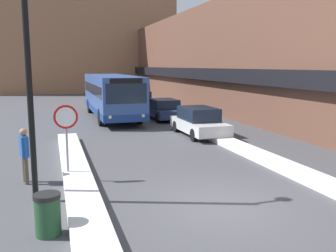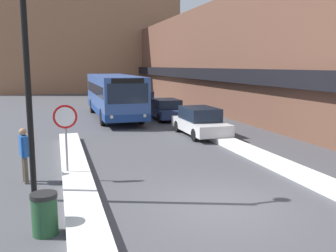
{
  "view_description": "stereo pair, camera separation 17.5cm",
  "coord_description": "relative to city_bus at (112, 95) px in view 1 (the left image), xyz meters",
  "views": [
    {
      "loc": [
        -4.29,
        -8.68,
        3.71
      ],
      "look_at": [
        -0.02,
        4.93,
        1.4
      ],
      "focal_mm": 40.0,
      "sensor_mm": 36.0,
      "label": 1
    },
    {
      "loc": [
        -4.12,
        -8.74,
        3.71
      ],
      "look_at": [
        -0.02,
        4.93,
        1.4
      ],
      "focal_mm": 40.0,
      "sensor_mm": 36.0,
      "label": 2
    }
  ],
  "objects": [
    {
      "name": "street_lamp",
      "position": [
        -4.36,
        -15.98,
        2.28
      ],
      "size": [
        1.46,
        0.36,
        6.37
      ],
      "color": "black",
      "rests_on": "ground_plane"
    },
    {
      "name": "building_row_right",
      "position": [
        10.14,
        6.15,
        2.59
      ],
      "size": [
        5.5,
        60.0,
        8.54
      ],
      "color": "brown",
      "rests_on": "ground_plane"
    },
    {
      "name": "pedestrian",
      "position": [
        -5.0,
        -14.2,
        -0.6
      ],
      "size": [
        0.32,
        0.56,
        1.77
      ],
      "rotation": [
        0.0,
        0.0,
        -1.34
      ],
      "color": "brown",
      "rests_on": "ground_plane"
    },
    {
      "name": "parked_car_front",
      "position": [
        3.37,
        -8.16,
        -0.92
      ],
      "size": [
        1.86,
        4.47,
        1.5
      ],
      "color": "silver",
      "rests_on": "ground_plane"
    },
    {
      "name": "snow_bank_left",
      "position": [
        -3.43,
        -15.0,
        -1.51
      ],
      "size": [
        0.9,
        15.42,
        0.31
      ],
      "color": "silver",
      "rests_on": "ground_plane"
    },
    {
      "name": "city_bus",
      "position": [
        0.0,
        0.0,
        0.0
      ],
      "size": [
        2.73,
        11.12,
        3.02
      ],
      "color": "#335193",
      "rests_on": "ground_plane"
    },
    {
      "name": "building_backdrop_far",
      "position": [
        0.17,
        28.57,
        8.15
      ],
      "size": [
        26.0,
        8.0,
        19.62
      ],
      "color": "#996B4C",
      "rests_on": "ground_plane"
    },
    {
      "name": "stop_sign",
      "position": [
        -3.7,
        -14.36,
        0.14
      ],
      "size": [
        0.76,
        0.08,
        2.48
      ],
      "color": "gray",
      "rests_on": "ground_plane"
    },
    {
      "name": "snow_bank_right",
      "position": [
        3.77,
        -16.02,
        -1.53
      ],
      "size": [
        0.9,
        15.38,
        0.26
      ],
      "color": "silver",
      "rests_on": "ground_plane"
    },
    {
      "name": "ground_plane",
      "position": [
        0.17,
        -17.85,
        -1.66
      ],
      "size": [
        160.0,
        160.0,
        0.0
      ],
      "primitive_type": "plane",
      "color": "#47474C"
    },
    {
      "name": "parked_car_middle",
      "position": [
        3.37,
        -1.78,
        -0.96
      ],
      "size": [
        1.91,
        4.3,
        1.4
      ],
      "color": "navy",
      "rests_on": "ground_plane"
    },
    {
      "name": "parked_car_back",
      "position": [
        3.37,
        5.78,
        -0.92
      ],
      "size": [
        1.86,
        4.5,
        1.48
      ],
      "color": "maroon",
      "rests_on": "ground_plane"
    },
    {
      "name": "trash_bin",
      "position": [
        -4.31,
        -18.31,
        -1.18
      ],
      "size": [
        0.59,
        0.59,
        0.95
      ],
      "color": "#234C2D",
      "rests_on": "ground_plane"
    }
  ]
}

